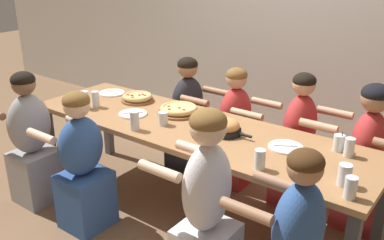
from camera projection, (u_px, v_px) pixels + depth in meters
The scene contains 25 objects.
ground_plane at pixel (192, 211), 3.47m from camera, with size 18.00×18.00×0.00m, color brown.
dining_table at pixel (192, 135), 3.22m from camera, with size 2.78×0.81×0.74m.
pizza_board_main at pixel (179, 110), 3.44m from camera, with size 0.34×0.34×0.06m.
pizza_board_second at pixel (137, 98), 3.73m from camera, with size 0.28×0.28×0.06m.
skillet_bowl at pixel (226, 128), 3.04m from camera, with size 0.32×0.22×0.12m.
empty_plate_a at pixel (286, 147), 2.84m from camera, with size 0.23×0.23×0.02m.
empty_plate_b at pixel (133, 114), 3.43m from camera, with size 0.23×0.23×0.02m.
empty_plate_c at pixel (112, 93), 3.94m from camera, with size 0.24×0.24×0.02m.
cocktail_glass_blue at pixel (339, 144), 2.79m from camera, with size 0.07×0.07×0.14m.
drinking_glass_a at pixel (349, 147), 2.71m from camera, with size 0.06×0.06×0.12m.
drinking_glass_b at pixel (344, 176), 2.37m from camera, with size 0.08×0.08×0.13m.
drinking_glass_c at pixel (350, 189), 2.24m from camera, with size 0.07×0.07×0.12m.
drinking_glass_d at pixel (85, 101), 3.55m from camera, with size 0.07×0.07×0.15m.
drinking_glass_e at pixel (260, 161), 2.54m from camera, with size 0.07×0.07×0.13m.
drinking_glass_f at pixel (135, 122), 3.11m from camera, with size 0.07×0.07×0.14m.
drinking_glass_g at pixel (163, 119), 3.21m from camera, with size 0.08×0.08×0.10m.
drinking_glass_h at pixel (96, 100), 3.58m from camera, with size 0.06×0.06×0.14m.
drinking_glass_i at pixel (72, 105), 3.48m from camera, with size 0.06×0.06×0.13m.
diner_far_midright at pixel (298, 147), 3.42m from camera, with size 0.51×0.40×1.11m.
diner_near_midleft at pixel (83, 168), 3.12m from camera, with size 0.51×0.40×1.07m.
diner_far_midleft at pixel (188, 118), 4.04m from camera, with size 0.51×0.40×1.08m.
diner_far_right at pixel (366, 163), 3.12m from camera, with size 0.51×0.40×1.12m.
diner_far_center at pixel (235, 132), 3.76m from camera, with size 0.51×0.40×1.06m.
diner_near_left at pixel (32, 144), 3.46m from camera, with size 0.51×0.40×1.11m.
diner_near_midright at pixel (206, 211), 2.48m from camera, with size 0.51×0.40×1.18m.
Camera 1 is at (1.78, -2.37, 1.95)m, focal length 40.00 mm.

